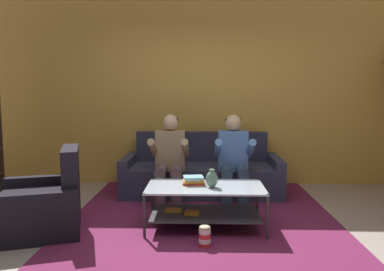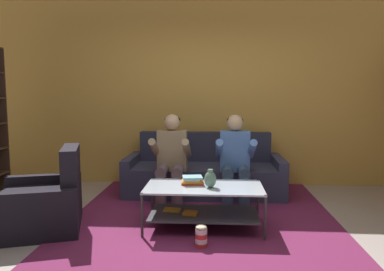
# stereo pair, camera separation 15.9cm
# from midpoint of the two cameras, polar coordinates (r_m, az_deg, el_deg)

# --- Properties ---
(ground) EXTENTS (16.80, 16.80, 0.00)m
(ground) POSITION_cam_midpoint_polar(r_m,az_deg,el_deg) (3.71, 1.68, -16.15)
(ground) COLOR #AFA09B
(back_partition) EXTENTS (8.40, 0.12, 2.90)m
(back_partition) POSITION_cam_midpoint_polar(r_m,az_deg,el_deg) (5.89, 2.54, 6.69)
(back_partition) COLOR gold
(back_partition) RESTS_ON ground
(couch) EXTENTS (2.21, 0.90, 0.85)m
(couch) POSITION_cam_midpoint_polar(r_m,az_deg,el_deg) (5.40, 2.72, -5.83)
(couch) COLOR #31334B
(couch) RESTS_ON ground
(person_seated_left) EXTENTS (0.50, 0.58, 1.15)m
(person_seated_left) POSITION_cam_midpoint_polar(r_m,az_deg,el_deg) (4.83, -2.22, -3.08)
(person_seated_left) COLOR #5F4A51
(person_seated_left) RESTS_ON ground
(person_seated_right) EXTENTS (0.50, 0.58, 1.15)m
(person_seated_right) POSITION_cam_midpoint_polar(r_m,az_deg,el_deg) (4.81, 7.52, -3.18)
(person_seated_right) COLOR #2F445D
(person_seated_right) RESTS_ON ground
(coffee_table) EXTENTS (1.23, 0.66, 0.46)m
(coffee_table) POSITION_cam_midpoint_polar(r_m,az_deg,el_deg) (4.00, 2.86, -9.79)
(coffee_table) COLOR #AFBBCA
(coffee_table) RESTS_ON ground
(area_rug) EXTENTS (3.00, 3.37, 0.01)m
(area_rug) POSITION_cam_midpoint_polar(r_m,az_deg,el_deg) (4.65, 2.79, -11.33)
(area_rug) COLOR #6C2047
(area_rug) RESTS_ON ground
(vase) EXTENTS (0.12, 0.12, 0.19)m
(vase) POSITION_cam_midpoint_polar(r_m,az_deg,el_deg) (3.88, 3.98, -6.65)
(vase) COLOR #51745F
(vase) RESTS_ON coffee_table
(book_stack) EXTENTS (0.24, 0.21, 0.09)m
(book_stack) POSITION_cam_midpoint_polar(r_m,az_deg,el_deg) (4.03, 1.15, -6.84)
(book_stack) COLOR red
(book_stack) RESTS_ON coffee_table
(armchair) EXTENTS (1.03, 1.07, 0.87)m
(armchair) POSITION_cam_midpoint_polar(r_m,az_deg,el_deg) (4.25, -20.61, -9.71)
(armchair) COLOR black
(armchair) RESTS_ON ground
(popcorn_tub) EXTENTS (0.11, 0.11, 0.21)m
(popcorn_tub) POSITION_cam_midpoint_polar(r_m,az_deg,el_deg) (3.60, 2.73, -15.08)
(popcorn_tub) COLOR red
(popcorn_tub) RESTS_ON ground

